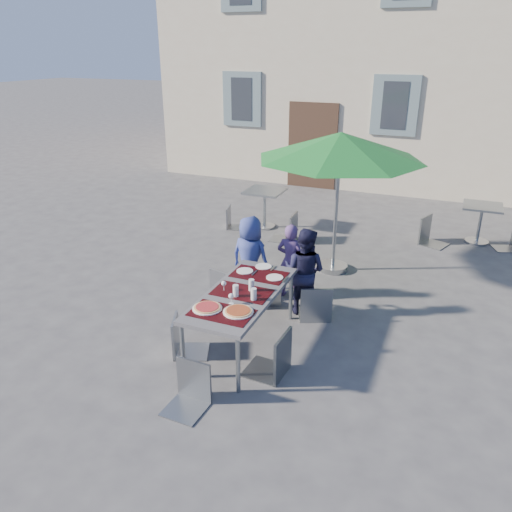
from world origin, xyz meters
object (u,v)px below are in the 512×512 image
at_px(chair_2, 316,282).
at_px(chair_3, 182,315).
at_px(pizza_near_right, 238,311).
at_px(chair_0, 226,266).
at_px(chair_5, 188,361).
at_px(cafe_table_1, 481,217).
at_px(child_1, 290,261).
at_px(bg_chair_r_0, 289,210).
at_px(pizza_near_left, 207,308).
at_px(child_2, 304,271).
at_px(chair_4, 275,328).
at_px(child_0, 250,257).
at_px(chair_1, 268,272).
at_px(bg_chair_l_1, 433,214).
at_px(dining_table, 242,296).
at_px(patio_umbrella, 340,147).
at_px(cafe_table_0, 265,201).
at_px(bg_chair_l_0, 233,205).

height_order(chair_2, chair_3, chair_2).
height_order(pizza_near_right, chair_0, chair_0).
height_order(chair_5, cafe_table_1, chair_5).
distance_m(child_1, bg_chair_r_0, 2.37).
distance_m(pizza_near_left, chair_2, 1.75).
relative_size(child_2, chair_4, 1.22).
distance_m(chair_3, cafe_table_1, 6.38).
distance_m(child_0, chair_2, 1.15).
distance_m(chair_1, bg_chair_l_1, 3.98).
height_order(dining_table, patio_umbrella, patio_umbrella).
bearing_deg(dining_table, child_1, 86.01).
height_order(chair_0, chair_1, chair_0).
bearing_deg(chair_2, pizza_near_right, -108.33).
bearing_deg(chair_0, dining_table, -54.41).
height_order(chair_1, bg_chair_r_0, bg_chair_r_0).
bearing_deg(cafe_table_1, patio_umbrella, -134.08).
distance_m(child_0, chair_4, 2.00).
height_order(chair_0, bg_chair_l_1, bg_chair_l_1).
distance_m(child_1, chair_4, 1.98).
height_order(child_0, chair_0, child_0).
relative_size(chair_0, chair_5, 1.06).
bearing_deg(pizza_near_right, chair_1, 99.90).
bearing_deg(chair_5, cafe_table_0, 103.87).
height_order(chair_1, patio_umbrella, patio_umbrella).
bearing_deg(chair_4, chair_5, -126.86).
bearing_deg(cafe_table_1, bg_chair_r_0, -159.12).
relative_size(chair_3, chair_5, 0.99).
xyz_separation_m(chair_5, bg_chair_l_1, (1.90, 5.87, 0.06)).
bearing_deg(chair_1, chair_3, -106.80).
bearing_deg(chair_3, child_0, 85.10).
height_order(pizza_near_right, cafe_table_0, cafe_table_0).
xyz_separation_m(pizza_near_right, cafe_table_0, (-1.58, 4.75, -0.20)).
relative_size(chair_1, chair_2, 0.88).
relative_size(pizza_near_right, bg_chair_l_0, 0.41).
distance_m(dining_table, chair_1, 1.19).
distance_m(dining_table, pizza_near_left, 0.57).
height_order(child_0, cafe_table_1, child_0).
bearing_deg(chair_0, pizza_near_right, -59.10).
height_order(chair_4, bg_chair_l_0, chair_4).
relative_size(pizza_near_left, chair_5, 0.37).
height_order(chair_2, cafe_table_1, chair_2).
height_order(chair_2, patio_umbrella, patio_umbrella).
bearing_deg(cafe_table_1, bg_chair_l_0, -167.54).
xyz_separation_m(chair_0, chair_2, (1.36, 0.01, 0.00)).
relative_size(chair_0, bg_chair_r_0, 0.94).
xyz_separation_m(child_2, cafe_table_1, (2.27, 3.90, -0.12)).
bearing_deg(pizza_near_left, pizza_near_right, 9.24).
bearing_deg(cafe_table_0, chair_4, -66.95).
xyz_separation_m(pizza_near_left, pizza_near_right, (0.36, 0.06, 0.00)).
relative_size(child_0, patio_umbrella, 0.47).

